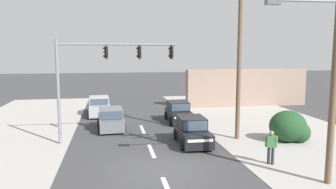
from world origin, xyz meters
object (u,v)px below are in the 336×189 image
at_px(traffic_signal_mast, 101,68).
at_px(hatchback_oncoming_near, 179,112).
at_px(utility_pole_midground_right, 239,52).
at_px(hatchback_kerbside_parked, 111,119).
at_px(hatchback_oncoming_mid, 192,132).
at_px(pedestrian_at_kerb, 271,146).
at_px(sedan_crossing_left, 99,107).
at_px(utility_pole_foreground_right, 333,50).

bearing_deg(traffic_signal_mast, hatchback_oncoming_near, 40.47).
distance_m(utility_pole_midground_right, hatchback_kerbside_parked, 9.63).
height_order(utility_pole_midground_right, hatchback_oncoming_mid, utility_pole_midground_right).
xyz_separation_m(traffic_signal_mast, hatchback_kerbside_parked, (0.50, 3.05, -3.65)).
bearing_deg(pedestrian_at_kerb, hatchback_oncoming_mid, 123.77).
height_order(sedan_crossing_left, pedestrian_at_kerb, pedestrian_at_kerb).
relative_size(utility_pole_midground_right, hatchback_oncoming_near, 2.76).
distance_m(hatchback_kerbside_parked, hatchback_oncoming_near, 5.36).
relative_size(hatchback_oncoming_mid, hatchback_oncoming_near, 1.01).
height_order(traffic_signal_mast, sedan_crossing_left, traffic_signal_mast).
distance_m(hatchback_oncoming_mid, pedestrian_at_kerb, 4.96).
bearing_deg(utility_pole_midground_right, hatchback_oncoming_mid, -170.45).
bearing_deg(hatchback_oncoming_mid, hatchback_kerbside_parked, 136.99).
bearing_deg(hatchback_oncoming_near, traffic_signal_mast, -139.53).
distance_m(sedan_crossing_left, pedestrian_at_kerb, 16.21).
bearing_deg(utility_pole_foreground_right, hatchback_kerbside_parked, 127.71).
relative_size(utility_pole_foreground_right, utility_pole_midground_right, 0.99).
height_order(utility_pole_foreground_right, sedan_crossing_left, utility_pole_foreground_right).
bearing_deg(pedestrian_at_kerb, traffic_signal_mast, 145.68).
xyz_separation_m(hatchback_kerbside_parked, hatchback_oncoming_near, (5.08, 1.71, 0.00)).
bearing_deg(pedestrian_at_kerb, sedan_crossing_left, 120.91).
bearing_deg(hatchback_kerbside_parked, hatchback_oncoming_near, 18.65).
relative_size(utility_pole_foreground_right, hatchback_oncoming_near, 2.72).
bearing_deg(hatchback_oncoming_mid, sedan_crossing_left, 119.64).
relative_size(utility_pole_midground_right, sedan_crossing_left, 2.33).
relative_size(sedan_crossing_left, pedestrian_at_kerb, 2.65).
height_order(traffic_signal_mast, pedestrian_at_kerb, traffic_signal_mast).
distance_m(utility_pole_foreground_right, hatchback_oncoming_mid, 8.93).
bearing_deg(utility_pole_midground_right, hatchback_oncoming_near, 114.23).
xyz_separation_m(hatchback_oncoming_mid, sedan_crossing_left, (-5.57, 9.79, 0.00)).
xyz_separation_m(utility_pole_foreground_right, traffic_signal_mast, (-8.95, 7.87, -0.98)).
bearing_deg(hatchback_oncoming_mid, pedestrian_at_kerb, -56.23).
xyz_separation_m(utility_pole_midground_right, hatchback_kerbside_parked, (-7.57, 3.82, -4.58)).
xyz_separation_m(traffic_signal_mast, sedan_crossing_left, (-0.44, 8.53, -3.65)).
height_order(hatchback_kerbside_parked, hatchback_oncoming_mid, same).
distance_m(sedan_crossing_left, hatchback_oncoming_near, 7.11).
bearing_deg(hatchback_kerbside_parked, pedestrian_at_kerb, -48.82).
relative_size(traffic_signal_mast, hatchback_oncoming_near, 1.89).
bearing_deg(utility_pole_midground_right, utility_pole_foreground_right, -83.01).
distance_m(utility_pole_midground_right, sedan_crossing_left, 13.41).
bearing_deg(hatchback_oncoming_mid, traffic_signal_mast, 166.19).
relative_size(traffic_signal_mast, hatchback_kerbside_parked, 1.85).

